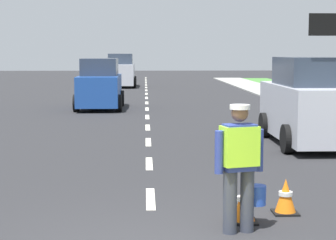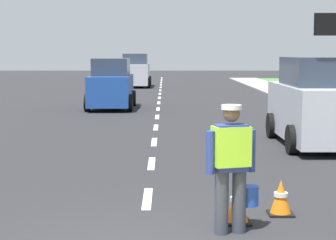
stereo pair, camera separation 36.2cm
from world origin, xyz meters
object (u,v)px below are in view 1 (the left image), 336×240
Objects in this scene: traffic_cone_far at (244,202)px; car_parked_curbside at (309,104)px; traffic_cone_near at (286,196)px; car_oncoming_second at (100,86)px; car_oncoming_third at (121,72)px; road_worker at (241,162)px.

traffic_cone_far is 0.14× the size of car_parked_curbside.
traffic_cone_near is 0.13× the size of car_oncoming_second.
car_oncoming_third reaches higher than car_parked_curbside.
car_oncoming_second is at bearing 103.49° from traffic_cone_near.
car_parked_curbside reaches higher than traffic_cone_far.
traffic_cone_far is (-0.68, -0.42, 0.04)m from traffic_cone_near.
traffic_cone_near is at bearing -76.51° from car_oncoming_second.
car_oncoming_third is at bearing 95.00° from road_worker.
car_parked_curbside is at bearing 71.75° from traffic_cone_near.
road_worker is 2.85× the size of traffic_cone_far.
road_worker reaches higher than traffic_cone_near.
traffic_cone_near is 0.80m from traffic_cone_far.
car_parked_curbside is 0.98× the size of car_oncoming_third.
road_worker is 0.43× the size of car_oncoming_second.
traffic_cone_near is 16.69m from car_oncoming_second.
traffic_cone_far is at bearing -84.71° from car_oncoming_third.
traffic_cone_near is at bearing -108.25° from car_parked_curbside.
traffic_cone_near is at bearing 46.71° from road_worker.
traffic_cone_far is at bearing -112.21° from car_parked_curbside.
road_worker is 0.78m from traffic_cone_far.
car_parked_curbside is at bearing 68.12° from road_worker.
road_worker is 3.24× the size of traffic_cone_near.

